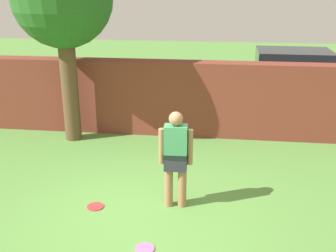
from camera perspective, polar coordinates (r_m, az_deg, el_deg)
The scene contains 7 objects.
ground_plane at distance 6.54m, azimuth -3.92°, elevation -12.44°, with size 40.00×40.00×0.00m, color #568C3D.
brick_wall at distance 9.88m, azimuth -8.48°, elevation 4.24°, with size 13.81×0.50×1.76m, color brown.
tree at distance 9.14m, azimuth -14.71°, elevation 16.81°, with size 2.14×2.14×4.25m.
person at distance 6.37m, azimuth 1.09°, elevation -4.20°, with size 0.54×0.23×1.62m.
car at distance 11.91m, azimuth 17.06°, elevation 6.14°, with size 4.23×1.99×1.72m.
frisbee_pink at distance 5.81m, azimuth -3.32°, elevation -16.94°, with size 0.27×0.27×0.02m, color pink.
frisbee_red at distance 6.83m, azimuth -10.24°, elevation -11.15°, with size 0.27×0.27×0.02m, color red.
Camera 1 is at (1.13, -5.43, 3.47)m, focal length 43.08 mm.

